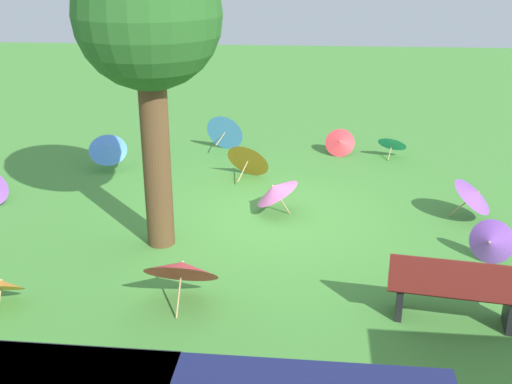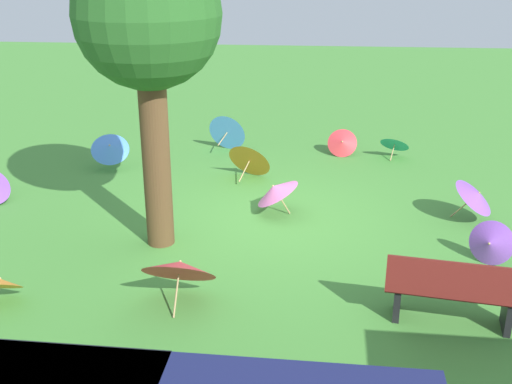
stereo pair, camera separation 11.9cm
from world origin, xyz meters
TOP-DOWN VIEW (x-y plane):
  - ground at (0.00, 0.00)m, footprint 40.00×40.00m
  - park_bench at (-2.42, 2.97)m, footprint 1.65×0.72m
  - shade_tree at (1.60, 1.05)m, footprint 2.05×2.05m
  - parasol_teal_0 at (-2.48, -3.53)m, footprint 0.79×0.75m
  - parasol_orange_0 at (3.22, 2.99)m, footprint 0.63×0.59m
  - parasol_orange_1 at (0.50, -2.00)m, footprint 1.03×0.92m
  - parasol_red_0 at (0.94, 2.75)m, footprint 0.98×0.88m
  - parasol_blue_0 at (1.18, -3.79)m, footprint 0.93×0.85m
  - parasol_purple_1 at (-3.41, -0.21)m, footprint 0.93×0.97m
  - parasol_blue_1 at (3.40, -2.21)m, footprint 0.93×0.88m
  - parasol_red_1 at (-1.36, -3.58)m, footprint 0.68×0.66m
  - parasol_pink_1 at (-0.10, -0.24)m, footprint 0.76×0.79m
  - parasol_purple_4 at (-3.27, 1.31)m, footprint 0.71×0.66m

SIDE VIEW (x-z plane):
  - ground at x=0.00m, z-range 0.00..0.00m
  - parasol_orange_0 at x=3.22m, z-range 0.05..0.56m
  - parasol_red_1 at x=-1.36m, z-range 0.00..0.60m
  - parasol_purple_4 at x=-3.27m, z-range 0.00..0.66m
  - parasol_teal_0 at x=-2.48m, z-range 0.05..0.62m
  - parasol_orange_1 at x=0.50m, z-range 0.00..0.81m
  - parasol_blue_0 at x=1.18m, z-range 0.00..0.86m
  - parasol_pink_1 at x=-0.10m, z-range 0.08..0.79m
  - parasol_purple_1 at x=-3.41m, z-range 0.09..0.84m
  - park_bench at x=-2.42m, z-range 0.01..0.92m
  - parasol_blue_1 at x=3.40m, z-range 0.09..0.86m
  - parasol_red_0 at x=0.94m, z-range 0.07..0.92m
  - shade_tree at x=1.60m, z-range 1.09..5.54m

